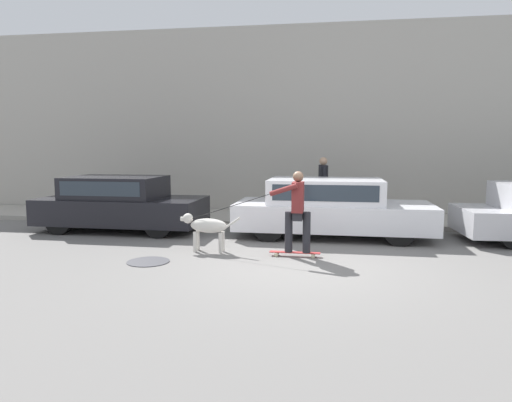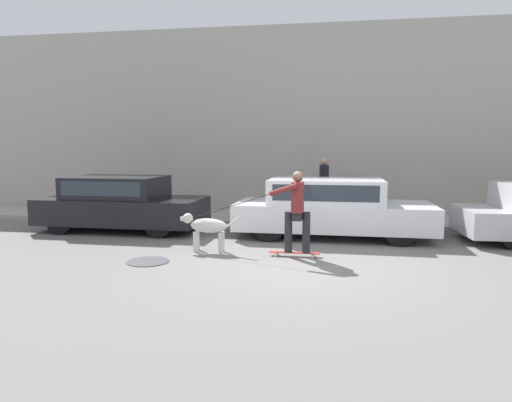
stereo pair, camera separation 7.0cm
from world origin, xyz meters
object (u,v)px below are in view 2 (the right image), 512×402
Objects in this scene: parked_car_0 at (122,204)px; parked_car_1 at (331,208)px; skateboarder at (297,209)px; dog at (206,226)px; pedestrian_with_bag at (324,185)px.

parked_car_0 is 5.09m from parked_car_1.
parked_car_0 is 1.53× the size of skateboarder.
pedestrian_with_bag reaches higher than dog.
parked_car_1 reaches higher than dog.
parked_car_1 is 1.66m from pedestrian_with_bag.
pedestrian_with_bag reaches higher than parked_car_0.
dog is 4.21m from pedestrian_with_bag.
parked_car_0 is at bearing -179.14° from parked_car_1.
parked_car_0 is at bearing -171.28° from pedestrian_with_bag.
skateboarder is (4.45, -2.08, 0.25)m from parked_car_0.
parked_car_0 is 2.41× the size of pedestrian_with_bag.
parked_car_1 is at bearing -106.18° from skateboarder.
dog is (-2.41, -1.93, -0.16)m from parked_car_1.
pedestrian_with_bag is at bearing 97.73° from parked_car_1.
skateboarder reaches higher than parked_car_0.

